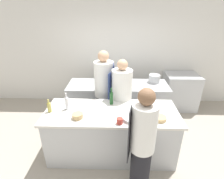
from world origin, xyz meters
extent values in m
plane|color=#A89E8E|center=(0.00, 0.00, 0.00)|extent=(16.00, 16.00, 0.00)
cube|color=silver|center=(0.00, 2.13, 1.40)|extent=(8.00, 0.06, 2.80)
cube|color=#B7BABC|center=(0.00, 0.00, 0.43)|extent=(2.20, 0.86, 0.86)
cube|color=silver|center=(0.00, 0.00, 0.88)|extent=(2.29, 0.90, 0.04)
cube|color=#B7BABC|center=(0.12, 1.18, 0.43)|extent=(2.23, 0.72, 0.86)
cube|color=#B7BABC|center=(0.12, 1.18, 0.88)|extent=(2.32, 0.75, 0.04)
cube|color=#B7BABC|center=(1.80, 1.74, 0.47)|extent=(0.84, 0.68, 0.95)
cube|color=black|center=(1.80, 1.41, 0.26)|extent=(0.67, 0.01, 0.33)
cube|color=black|center=(1.80, 1.41, 0.91)|extent=(0.72, 0.01, 0.06)
cylinder|color=black|center=(0.44, -0.72, 0.38)|extent=(0.29, 0.29, 0.76)
cylinder|color=white|center=(0.44, -0.72, 1.10)|extent=(0.34, 0.34, 0.68)
cube|color=#2D2D33|center=(0.27, -0.69, 1.01)|extent=(0.08, 0.32, 0.80)
sphere|color=brown|center=(0.44, -0.72, 1.55)|extent=(0.22, 0.22, 0.22)
cylinder|color=black|center=(-0.18, 0.78, 0.41)|extent=(0.34, 0.34, 0.81)
cylinder|color=silver|center=(-0.18, 0.78, 1.18)|extent=(0.39, 0.39, 0.73)
cube|color=navy|center=(0.02, 0.79, 1.08)|extent=(0.03, 0.38, 0.85)
sphere|color=tan|center=(-0.18, 0.78, 1.66)|extent=(0.22, 0.22, 0.22)
cylinder|color=black|center=(0.18, 0.52, 0.38)|extent=(0.34, 0.34, 0.77)
cylinder|color=silver|center=(0.18, 0.52, 1.12)|extent=(0.39, 0.39, 0.70)
cube|color=navy|center=(0.00, 0.59, 1.02)|extent=(0.15, 0.35, 0.81)
sphere|color=tan|center=(0.18, 0.52, 1.57)|extent=(0.20, 0.20, 0.20)
cylinder|color=#B2A84C|center=(-1.05, -0.04, 0.98)|extent=(0.06, 0.06, 0.17)
cylinder|color=#B2A84C|center=(-1.05, -0.04, 1.09)|extent=(0.03, 0.03, 0.06)
cylinder|color=#19471E|center=(-0.01, 0.26, 1.01)|extent=(0.06, 0.06, 0.23)
cylinder|color=#19471E|center=(-0.01, 0.26, 1.17)|extent=(0.03, 0.03, 0.09)
cylinder|color=silver|center=(-0.77, 0.06, 1.01)|extent=(0.06, 0.06, 0.22)
cylinder|color=silver|center=(-0.77, 0.06, 1.16)|extent=(0.03, 0.03, 0.09)
cylinder|color=tan|center=(0.77, -0.24, 0.93)|extent=(0.20, 0.20, 0.06)
cylinder|color=tan|center=(0.56, 0.04, 0.94)|extent=(0.24, 0.24, 0.09)
cylinder|color=#B7BABC|center=(0.32, -0.25, 0.92)|extent=(0.26, 0.26, 0.05)
cylinder|color=tan|center=(-0.54, -0.22, 0.94)|extent=(0.17, 0.17, 0.08)
cylinder|color=#B2382D|center=(0.14, -0.35, 0.94)|extent=(0.09, 0.09, 0.09)
cube|color=white|center=(-0.30, 0.07, 0.90)|extent=(0.44, 0.26, 0.01)
cylinder|color=#B7BABC|center=(0.98, 1.34, 0.99)|extent=(0.26, 0.26, 0.18)
camera|label=1|loc=(0.08, -2.56, 2.49)|focal=28.00mm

